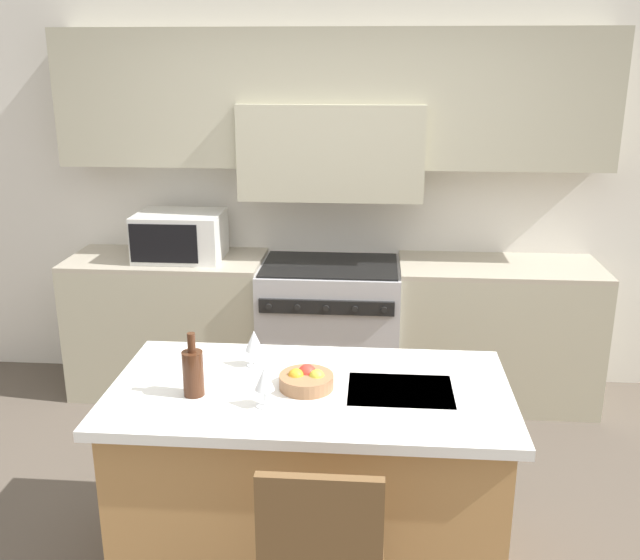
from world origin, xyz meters
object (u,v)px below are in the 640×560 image
at_px(wine_glass_near, 264,380).
at_px(range_stove, 330,330).
at_px(microwave, 180,236).
at_px(fruit_bowl, 306,380).
at_px(wine_glass_far, 254,342).
at_px(wine_bottle, 193,372).

bearing_deg(wine_glass_near, range_stove, 85.97).
xyz_separation_m(microwave, wine_glass_near, (0.86, -1.94, -0.10)).
distance_m(microwave, wine_glass_near, 2.12).
bearing_deg(fruit_bowl, wine_glass_near, -129.63).
bearing_deg(wine_glass_far, fruit_bowl, -38.83).
height_order(wine_glass_far, fruit_bowl, wine_glass_far).
height_order(wine_bottle, wine_glass_far, wine_bottle).
bearing_deg(wine_glass_near, wine_bottle, 166.10).
bearing_deg(wine_glass_far, range_stove, 81.02).
relative_size(microwave, wine_glass_near, 3.32).
relative_size(microwave, fruit_bowl, 2.42).
bearing_deg(microwave, wine_glass_near, -66.07).
bearing_deg(wine_glass_far, wine_bottle, -122.91).
distance_m(wine_bottle, fruit_bowl, 0.47).
height_order(range_stove, fruit_bowl, fruit_bowl).
relative_size(range_stove, microwave, 1.66).
xyz_separation_m(range_stove, fruit_bowl, (0.01, -1.74, 0.46)).
distance_m(microwave, fruit_bowl, 2.03).
distance_m(range_stove, wine_glass_near, 2.00).
bearing_deg(microwave, wine_bottle, -73.48).
relative_size(microwave, wine_bottle, 2.05).
bearing_deg(wine_bottle, microwave, 106.52).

